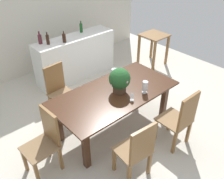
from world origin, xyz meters
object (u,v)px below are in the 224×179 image
object	(u,v)px
chair_near_right	(181,118)
kitchen_counter	(76,57)
chair_near_left	(137,149)
crystal_vase_left	(145,86)
crystal_vase_center_near	(115,72)
wine_glass	(132,94)
flower_centerpiece	(120,80)
dining_table	(115,98)
wine_bottle_amber	(40,39)
chair_head_end	(46,139)
chair_far_left	(59,89)
wine_bottle_green	(64,38)
wine_bottle_clear	(48,39)
wine_bottle_tall	(81,28)
side_table	(154,42)

from	to	relation	value
chair_near_right	kitchen_counter	world-z (taller)	chair_near_right
chair_near_left	chair_near_right	xyz separation A→B (m)	(0.94, -0.01, 0.02)
chair_near_right	crystal_vase_left	xyz separation A→B (m)	(-0.12, 0.65, 0.31)
crystal_vase_center_near	kitchen_counter	world-z (taller)	kitchen_counter
chair_near_right	wine_glass	xyz separation A→B (m)	(-0.42, 0.64, 0.30)
chair_near_left	flower_centerpiece	xyz separation A→B (m)	(0.55, 0.93, 0.42)
dining_table	wine_bottle_amber	xyz separation A→B (m)	(-0.19, 2.06, 0.45)
chair_head_end	flower_centerpiece	bearing A→B (deg)	85.53
chair_far_left	wine_glass	size ratio (longest dim) A/B	6.64
dining_table	chair_near_right	xyz separation A→B (m)	(0.47, -0.98, -0.08)
chair_near_right	crystal_vase_left	size ratio (longest dim) A/B	4.83
chair_near_left	wine_bottle_amber	xyz separation A→B (m)	(0.29, 3.03, 0.55)
wine_bottle_green	wine_bottle_clear	distance (m)	0.33
wine_bottle_green	chair_far_left	bearing A→B (deg)	-130.04
wine_bottle_tall	kitchen_counter	bearing A→B (deg)	-156.12
wine_bottle_green	side_table	xyz separation A→B (m)	(2.15, -0.65, -0.48)
crystal_vase_left	chair_far_left	bearing A→B (deg)	122.18
kitchen_counter	wine_bottle_tall	bearing A→B (deg)	23.88
chair_far_left	kitchen_counter	distance (m)	1.38
crystal_vase_left	wine_bottle_green	distance (m)	2.15
flower_centerpiece	wine_bottle_green	size ratio (longest dim) A/B	1.72
crystal_vase_center_near	wine_bottle_clear	world-z (taller)	wine_bottle_clear
kitchen_counter	wine_bottle_amber	bearing A→B (deg)	168.48
dining_table	side_table	xyz separation A→B (m)	(2.36, 1.16, -0.04)
chair_near_left	wine_bottle_amber	size ratio (longest dim) A/B	3.77
crystal_vase_center_near	kitchen_counter	xyz separation A→B (m)	(0.22, 1.57, -0.35)
crystal_vase_left	side_table	bearing A→B (deg)	36.42
wine_bottle_green	chair_head_end	bearing A→B (deg)	-129.91
dining_table	kitchen_counter	size ratio (longest dim) A/B	1.10
chair_near_left	chair_head_end	xyz separation A→B (m)	(-0.81, 0.97, -0.00)
chair_far_left	flower_centerpiece	size ratio (longest dim) A/B	2.39
crystal_vase_left	wine_bottle_clear	distance (m)	2.32
chair_near_left	wine_bottle_tall	xyz separation A→B (m)	(1.30, 3.01, 0.55)
chair_near_left	wine_glass	bearing A→B (deg)	-124.29
chair_near_left	wine_bottle_tall	world-z (taller)	wine_bottle_tall
chair_far_left	side_table	world-z (taller)	chair_far_left
chair_near_left	chair_near_right	world-z (taller)	chair_near_right
flower_centerpiece	wine_bottle_clear	distance (m)	1.98
wine_bottle_tall	dining_table	bearing A→B (deg)	-111.88
chair_near_right	crystal_vase_center_near	xyz separation A→B (m)	(-0.16, 1.33, 0.29)
chair_near_left	wine_bottle_amber	bearing A→B (deg)	-89.90
chair_near_left	wine_bottle_clear	distance (m)	2.98
chair_head_end	wine_bottle_tall	xyz separation A→B (m)	(2.11, 2.04, 0.56)
crystal_vase_center_near	side_table	world-z (taller)	crystal_vase_center_near
crystal_vase_left	wine_bottle_clear	bearing A→B (deg)	100.78
wine_glass	chair_far_left	bearing A→B (deg)	111.77
chair_near_right	kitchen_counter	distance (m)	2.90
chair_near_left	kitchen_counter	size ratio (longest dim) A/B	0.52
chair_near_right	side_table	size ratio (longest dim) A/B	1.28
chair_head_end	chair_near_right	bearing A→B (deg)	57.75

